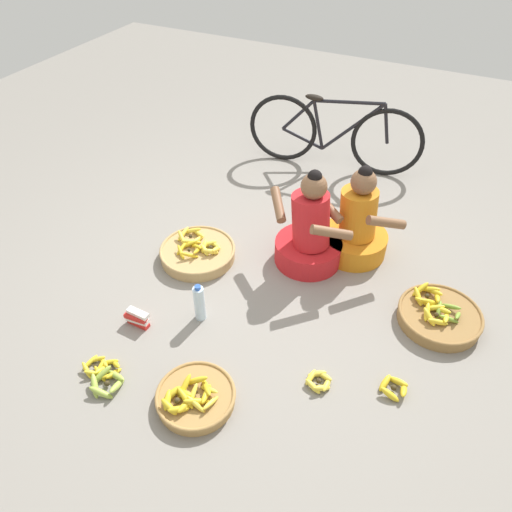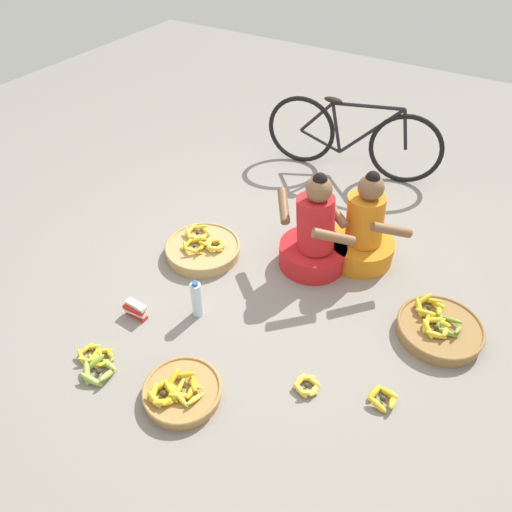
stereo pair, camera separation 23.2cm
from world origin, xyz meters
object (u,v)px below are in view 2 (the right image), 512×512
at_px(banana_basket_back_center, 439,328).
at_px(packet_carton_stack, 136,310).
at_px(loose_bananas_front_left, 97,363).
at_px(loose_bananas_front_center, 383,398).
at_px(vendor_woman_behind, 363,233).
at_px(water_bottle, 197,299).
at_px(banana_basket_front_right, 203,249).
at_px(loose_bananas_back_left, 307,385).
at_px(bicycle_leaning, 351,138).
at_px(vendor_woman_front, 314,237).
at_px(banana_basket_mid_right, 181,391).

xyz_separation_m(banana_basket_back_center, packet_carton_stack, (-1.84, -0.93, 0.00)).
xyz_separation_m(loose_bananas_front_left, loose_bananas_front_center, (1.63, 0.70, -0.00)).
distance_m(vendor_woman_behind, water_bottle, 1.36).
distance_m(banana_basket_front_right, banana_basket_back_center, 1.84).
relative_size(loose_bananas_front_left, packet_carton_stack, 1.95).
bearing_deg(loose_bananas_back_left, loose_bananas_front_left, -155.75).
bearing_deg(water_bottle, bicycle_leaning, 86.91).
distance_m(loose_bananas_front_left, loose_bananas_front_center, 1.77).
relative_size(loose_bananas_back_left, loose_bananas_front_left, 0.55).
bearing_deg(banana_basket_front_right, loose_bananas_front_center, -17.47).
bearing_deg(vendor_woman_behind, vendor_woman_front, -138.60).
xyz_separation_m(vendor_woman_behind, banana_basket_mid_right, (-0.42, -1.73, -0.20)).
distance_m(loose_bananas_front_center, water_bottle, 1.36).
distance_m(banana_basket_back_center, banana_basket_mid_right, 1.73).
height_order(banana_basket_front_right, loose_bananas_front_left, banana_basket_front_right).
height_order(banana_basket_front_right, banana_basket_back_center, banana_basket_back_center).
bearing_deg(loose_bananas_front_center, banana_basket_back_center, 78.74).
xyz_separation_m(loose_bananas_back_left, loose_bananas_front_left, (-1.20, -0.54, 0.00)).
relative_size(bicycle_leaning, packet_carton_stack, 9.73).
relative_size(vendor_woman_behind, banana_basket_front_right, 1.32).
xyz_separation_m(banana_basket_mid_right, water_bottle, (-0.31, 0.59, 0.09)).
xyz_separation_m(bicycle_leaning, packet_carton_stack, (-0.48, -2.58, -0.30)).
xyz_separation_m(vendor_woman_front, bicycle_leaning, (-0.32, 1.44, 0.10)).
distance_m(bicycle_leaning, packet_carton_stack, 2.64).
bearing_deg(loose_bananas_back_left, loose_bananas_front_center, 19.81).
bearing_deg(banana_basket_mid_right, banana_basket_back_center, 47.44).
bearing_deg(bicycle_leaning, vendor_woman_behind, -63.04).
bearing_deg(banana_basket_back_center, loose_bananas_back_left, -123.78).
relative_size(loose_bananas_back_left, water_bottle, 0.61).
xyz_separation_m(bicycle_leaning, loose_bananas_front_left, (-0.40, -3.02, -0.33)).
bearing_deg(banana_basket_back_center, packet_carton_stack, -153.15).
relative_size(loose_bananas_back_left, packet_carton_stack, 1.08).
bearing_deg(vendor_woman_behind, loose_bananas_front_center, -61.50).
bearing_deg(loose_bananas_back_left, water_bottle, 170.89).
relative_size(water_bottle, packet_carton_stack, 1.75).
bearing_deg(loose_bananas_front_left, vendor_woman_front, 65.47).
bearing_deg(water_bottle, vendor_woman_behind, 57.40).
bearing_deg(banana_basket_mid_right, water_bottle, 118.12).
bearing_deg(packet_carton_stack, vendor_woman_behind, 51.95).
relative_size(banana_basket_front_right, loose_bananas_back_left, 3.18).
height_order(bicycle_leaning, banana_basket_front_right, bicycle_leaning).
xyz_separation_m(bicycle_leaning, loose_bananas_front_center, (1.22, -2.33, -0.33)).
distance_m(banana_basket_mid_right, packet_carton_stack, 0.75).
height_order(bicycle_leaning, water_bottle, bicycle_leaning).
bearing_deg(loose_bananas_back_left, banana_basket_mid_right, -144.33).
height_order(vendor_woman_front, banana_basket_mid_right, vendor_woman_front).
height_order(loose_bananas_front_left, water_bottle, water_bottle).
relative_size(vendor_woman_behind, packet_carton_stack, 4.51).
xyz_separation_m(banana_basket_front_right, loose_bananas_front_left, (0.07, -1.23, -0.03)).
bearing_deg(water_bottle, loose_bananas_front_left, -111.93).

